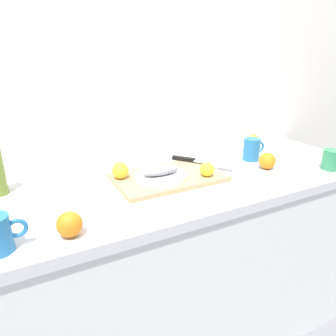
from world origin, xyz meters
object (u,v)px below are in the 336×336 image
at_px(lemon_0, 207,169).
at_px(coffee_mug_2, 332,160).
at_px(cutting_board, 168,177).
at_px(white_plate, 160,176).
at_px(coffee_mug_1, 252,149).
at_px(fish_fillet, 160,170).
at_px(chef_knife, 194,160).
at_px(orange_0, 70,224).

xyz_separation_m(lemon_0, coffee_mug_2, (0.58, -0.15, -0.00)).
relative_size(cutting_board, coffee_mug_2, 3.72).
relative_size(cutting_board, white_plate, 2.14).
bearing_deg(coffee_mug_1, cutting_board, -176.04).
xyz_separation_m(fish_fillet, coffee_mug_1, (0.53, 0.05, 0.00)).
distance_m(cutting_board, chef_knife, 0.20).
distance_m(white_plate, coffee_mug_1, 0.53).
distance_m(white_plate, orange_0, 0.46).
bearing_deg(lemon_0, white_plate, 159.60).
relative_size(cutting_board, orange_0, 6.00).
distance_m(coffee_mug_1, coffee_mug_2, 0.36).
xyz_separation_m(white_plate, fish_fillet, (0.00, -0.00, 0.03)).
height_order(fish_fillet, lemon_0, lemon_0).
bearing_deg(lemon_0, chef_knife, 75.80).
bearing_deg(chef_knife, white_plate, -105.70).
bearing_deg(white_plate, fish_fillet, -90.00).
bearing_deg(fish_fillet, white_plate, 90.00).
xyz_separation_m(cutting_board, lemon_0, (0.14, -0.08, 0.04)).
distance_m(coffee_mug_2, orange_0, 1.16).
relative_size(fish_fillet, coffee_mug_2, 1.30).
bearing_deg(coffee_mug_2, chef_knife, 149.73).
xyz_separation_m(fish_fillet, coffee_mug_2, (0.76, -0.21, -0.01)).
relative_size(coffee_mug_2, orange_0, 1.61).
distance_m(cutting_board, orange_0, 0.51).
bearing_deg(cutting_board, fish_fillet, -159.70).
height_order(white_plate, coffee_mug_2, coffee_mug_2).
xyz_separation_m(cutting_board, chef_knife, (0.18, 0.08, 0.02)).
xyz_separation_m(lemon_0, coffee_mug_1, (0.34, 0.12, 0.01)).
distance_m(fish_fillet, coffee_mug_1, 0.53).
relative_size(cutting_board, chef_knife, 1.85).
bearing_deg(white_plate, coffee_mug_2, -15.71).
xyz_separation_m(white_plate, coffee_mug_1, (0.53, 0.05, 0.03)).
bearing_deg(fish_fillet, coffee_mug_2, -15.71).
height_order(fish_fillet, coffee_mug_1, coffee_mug_1).
bearing_deg(cutting_board, white_plate, -159.70).
distance_m(lemon_0, coffee_mug_1, 0.36).
height_order(fish_fillet, orange_0, orange_0).
relative_size(white_plate, fish_fillet, 1.33).
bearing_deg(coffee_mug_2, cutting_board, 162.13).
distance_m(chef_knife, coffee_mug_1, 0.31).
relative_size(fish_fillet, coffee_mug_1, 1.30).
bearing_deg(lemon_0, orange_0, -164.38).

